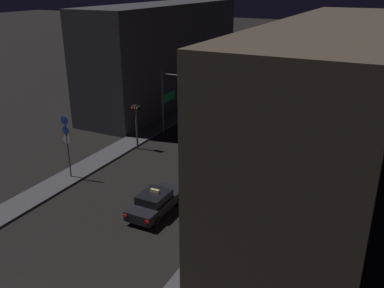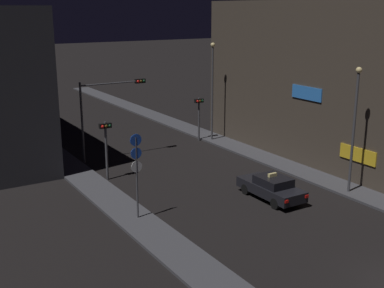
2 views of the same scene
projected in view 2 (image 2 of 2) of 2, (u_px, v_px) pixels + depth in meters
sidewalk_left at (49, 151)px, 39.50m from camera, size 2.15×59.49×0.15m
sidewalk_right at (192, 130)px, 46.23m from camera, size 2.15×59.49×0.15m
building_facade_right at (338, 83)px, 35.86m from camera, size 6.11×23.74×11.54m
taxi at (271, 187)px, 29.55m from camera, size 1.84×4.46×1.62m
traffic_light_overhead at (106, 103)px, 36.53m from camera, size 5.17×0.42×5.92m
traffic_light_left_kerb at (106, 139)px, 32.36m from camera, size 0.80×0.42×3.91m
traffic_light_right_kerb at (199, 110)px, 42.14m from camera, size 0.80×0.42×3.71m
sign_pole_left at (137, 167)px, 26.01m from camera, size 0.64×0.10×4.60m
street_lamp_near_block at (354, 121)px, 29.44m from camera, size 0.36×0.36×7.56m
street_lamp_far_block at (212, 85)px, 41.47m from camera, size 0.37×0.37×8.11m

